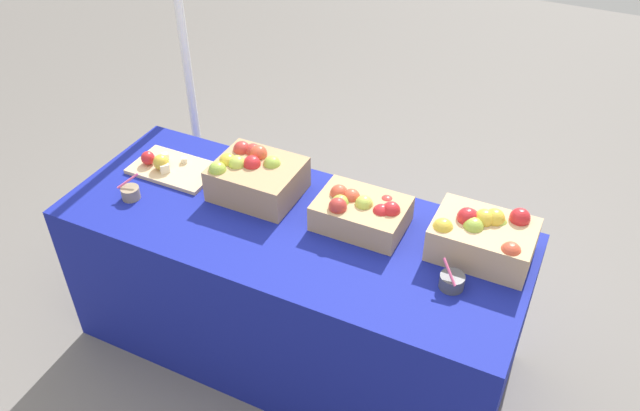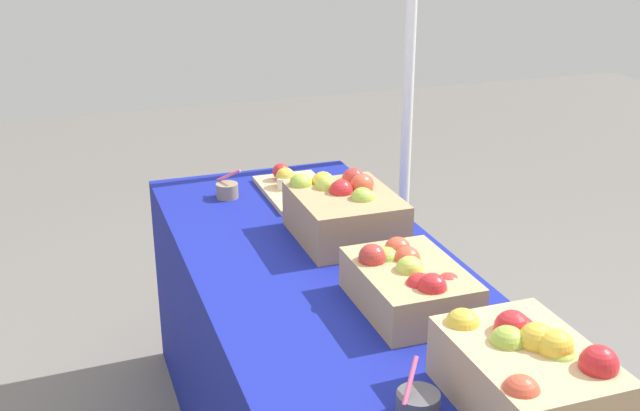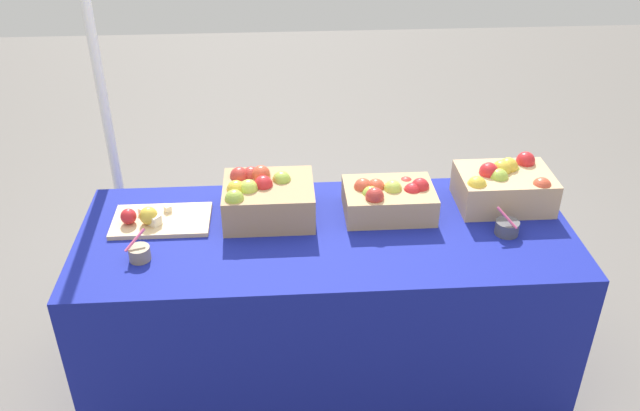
{
  "view_description": "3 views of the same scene",
  "coord_description": "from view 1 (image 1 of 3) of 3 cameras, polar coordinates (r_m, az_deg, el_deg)",
  "views": [
    {
      "loc": [
        0.97,
        -1.75,
        2.4
      ],
      "look_at": [
        0.12,
        0.02,
        0.85
      ],
      "focal_mm": 36.35,
      "sensor_mm": 36.0,
      "label": 1
    },
    {
      "loc": [
        1.89,
        -0.7,
        1.72
      ],
      "look_at": [
        0.02,
        -0.04,
        0.95
      ],
      "focal_mm": 44.68,
      "sensor_mm": 36.0,
      "label": 2
    },
    {
      "loc": [
        -0.17,
        -2.16,
        2.17
      ],
      "look_at": [
        -0.03,
        -0.04,
        0.88
      ],
      "focal_mm": 37.89,
      "sensor_mm": 36.0,
      "label": 3
    }
  ],
  "objects": [
    {
      "name": "apple_crate_middle",
      "position": [
        2.55,
        3.65,
        -0.53
      ],
      "size": [
        0.35,
        0.25,
        0.16
      ],
      "color": "tan",
      "rests_on": "table"
    },
    {
      "name": "sample_bowl_mid",
      "position": [
        2.36,
        11.53,
        -6.54
      ],
      "size": [
        0.09,
        0.09,
        0.12
      ],
      "color": "#4C4C51",
      "rests_on": "table"
    },
    {
      "name": "cutting_board_front",
      "position": [
        2.96,
        -13.13,
        3.36
      ],
      "size": [
        0.38,
        0.23,
        0.09
      ],
      "color": "#D1B284",
      "rests_on": "table"
    },
    {
      "name": "apple_crate_right",
      "position": [
        2.72,
        -5.7,
        2.61
      ],
      "size": [
        0.35,
        0.3,
        0.19
      ],
      "color": "tan",
      "rests_on": "table"
    },
    {
      "name": "ground_plane",
      "position": [
        3.12,
        -2.21,
        -12.09
      ],
      "size": [
        10.0,
        10.0,
        0.0
      ],
      "primitive_type": "plane",
      "color": "slate"
    },
    {
      "name": "apple_crate_left",
      "position": [
        2.48,
        14.15,
        -2.64
      ],
      "size": [
        0.37,
        0.26,
        0.19
      ],
      "color": "tan",
      "rests_on": "table"
    },
    {
      "name": "tent_pole",
      "position": [
        3.37,
        -11.8,
        13.15
      ],
      "size": [
        0.04,
        0.04,
        2.04
      ],
      "primitive_type": "cylinder",
      "color": "white",
      "rests_on": "ground_plane"
    },
    {
      "name": "table",
      "position": [
        2.85,
        -2.39,
        -7.32
      ],
      "size": [
        1.9,
        0.76,
        0.74
      ],
      "primitive_type": "cube",
      "color": "navy",
      "rests_on": "ground_plane"
    },
    {
      "name": "sample_bowl_near",
      "position": [
        2.83,
        -16.35,
        1.1
      ],
      "size": [
        0.09,
        0.09,
        0.11
      ],
      "color": "gray",
      "rests_on": "table"
    }
  ]
}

